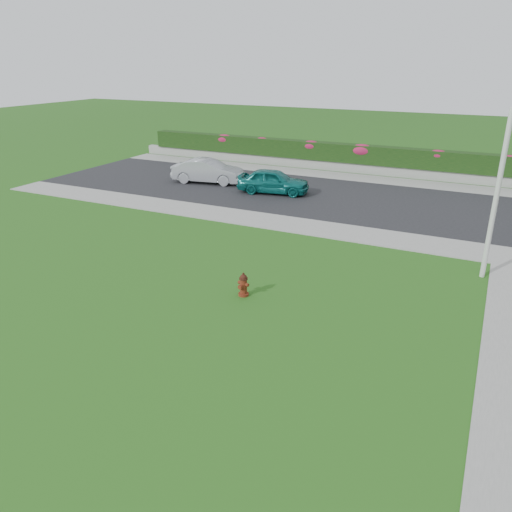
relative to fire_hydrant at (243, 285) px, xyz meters
The scene contains 16 objects.
ground 2.14m from the fire_hydrant, 73.00° to the right, with size 120.00×120.00×0.00m, color black.
street_far 12.76m from the fire_hydrant, 110.09° to the left, with size 26.00×8.00×0.04m, color black.
sidewalk_far 8.82m from the fire_hydrant, 127.64° to the left, with size 24.00×2.00×0.04m, color gray.
sidewalk_beyond 16.99m from the fire_hydrant, 91.29° to the left, with size 34.00×2.00×0.04m, color gray.
retaining_wall 18.48m from the fire_hydrant, 91.18° to the left, with size 34.00×0.40×0.60m, color gray.
hedge 18.60m from the fire_hydrant, 91.18° to the left, with size 32.00×0.90×1.10m, color black.
fire_hydrant is the anchor object (origin of this frame).
sedan_teal 12.20m from the fire_hydrant, 109.86° to the left, with size 1.50×3.73×1.27m, color #0C615C.
sedan_silver 14.67m from the fire_hydrant, 125.16° to the left, with size 1.41×4.03×1.33m, color #A3A6AB.
utility_pole 8.26m from the fire_hydrant, 36.15° to the left, with size 0.16×0.16×5.35m, color silver.
flower_clump_a 21.53m from the fire_hydrant, 120.74° to the left, with size 1.26×0.81×0.63m, color #C12158.
flower_clump_b 20.22m from the fire_hydrant, 113.72° to the left, with size 1.02×0.65×0.51m, color #C12158.
flower_clump_c 19.09m from the fire_hydrant, 104.12° to the left, with size 1.25×0.80×0.63m, color #C12158.
flower_clump_d 18.56m from the fire_hydrant, 94.17° to the left, with size 1.44×0.93×0.72m, color #C12158.
flower_clump_e 18.77m from the fire_hydrant, 80.51° to the left, with size 1.15×0.74×0.58m, color #C12158.
flower_clump_f 19.72m from the fire_hydrant, 69.83° to the left, with size 1.03×0.66×0.52m, color #C12158.
Camera 1 is at (5.65, -9.99, 6.68)m, focal length 35.00 mm.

